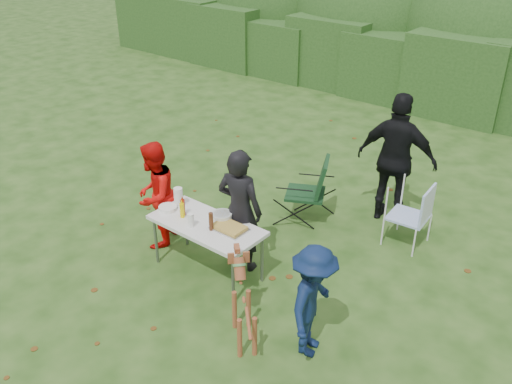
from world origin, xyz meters
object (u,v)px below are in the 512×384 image
Objects in this scene: child at (313,302)px; mustard_bottle at (182,210)px; person_red_jacket at (155,195)px; paper_towel_roll at (178,197)px; dog at (244,310)px; beer_bottle at (211,221)px; ketchup_bottle at (183,207)px; person_cook at (240,210)px; lawn_chair at (408,214)px; folding_table at (207,227)px; camping_chair at (305,190)px; person_black_puffy at (397,159)px.

child is 6.62× the size of mustard_bottle.
person_red_jacket is at bearing 168.16° from mustard_bottle.
person_red_jacket is 5.88× the size of paper_towel_roll.
dog is 4.58× the size of mustard_bottle.
person_red_jacket is 0.71m from mustard_bottle.
person_red_jacket is 6.37× the size of beer_bottle.
person_cook is at bearing 33.49° from ketchup_bottle.
ketchup_bottle is at bearing 43.20° from lawn_chair.
dog is at bearing -21.62° from mustard_bottle.
person_red_jacket reaches higher than mustard_bottle.
beer_bottle is (1.19, -0.14, 0.10)m from person_red_jacket.
folding_table is at bearing -10.07° from paper_towel_roll.
camping_chair is 4.00× the size of paper_towel_roll.
camping_chair is 1.98m from beer_bottle.
beer_bottle is at bearing 0.92° from mustard_bottle.
person_black_puffy is 3.24m from mustard_bottle.
camping_chair is at bearing -101.65° from person_cook.
child reaches higher than folding_table.
dog is at bearing -29.93° from folding_table.
mustard_bottle is (-1.54, 0.61, 0.40)m from dog.
person_cook is at bearing 56.95° from person_black_puffy.
beer_bottle is at bearing 67.49° from person_cook.
person_red_jacket is (-1.04, 0.07, 0.08)m from folding_table.
beer_bottle is (-1.69, 0.27, 0.20)m from child.
folding_table is at bearing 4.60° from ketchup_bottle.
dog is 2.74m from camping_chair.
mustard_bottle is at bearing 26.24° from person_cook.
dog is at bearing -22.63° from ketchup_bottle.
person_red_jacket is 1.20m from beer_bottle.
mustard_bottle reaches higher than folding_table.
dog is (0.96, -1.07, -0.41)m from person_cook.
paper_towel_roll is (-1.84, -2.64, -0.13)m from person_black_puffy.
person_cook is 1.77m from child.
camping_chair is (-1.60, 2.23, -0.14)m from child.
dog is 1.76m from ketchup_bottle.
folding_table is at bearing 155.77° from beer_bottle.
camping_chair reaches higher than paper_towel_roll.
person_red_jacket is at bearing 39.48° from person_black_puffy.
lawn_chair is at bearing 48.46° from mustard_bottle.
lawn_chair is (1.49, 1.89, -0.37)m from person_cook.
person_cook reaches higher than beer_bottle.
person_cook reaches higher than lawn_chair.
person_black_puffy reaches higher than camping_chair.
person_cook is 6.51× the size of paper_towel_roll.
person_cook is 1.49m from dog.
person_cook is 0.88m from paper_towel_roll.
child reaches higher than paper_towel_roll.
person_black_puffy reaches higher than mustard_bottle.
person_black_puffy is 1.92× the size of camping_chair.
mustard_bottle is at bearing 20.73° from dog.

